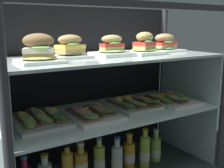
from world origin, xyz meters
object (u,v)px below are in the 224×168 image
object	(u,v)px
plated_roll_sandwich_right_of_center	(112,49)
juice_bottle_front_fourth	(81,167)
plated_roll_sandwich_far_left	(144,46)
plated_roll_sandwich_far_right	(164,44)
plated_roll_sandwich_mid_right	(39,51)
open_sandwich_tray_near_left_corner	(91,113)
plated_roll_sandwich_near_left_corner	(70,48)
open_sandwich_tray_mid_right	(170,99)
juice_bottle_front_right_end	(155,149)
juice_bottle_back_right	(145,152)
open_sandwich_tray_center	(132,103)
juice_bottle_near_post	(117,160)
juice_bottle_front_second	(129,155)
juice_bottle_back_left	(99,162)
open_sandwich_tray_far_left	(40,118)

from	to	relation	value
plated_roll_sandwich_right_of_center	juice_bottle_front_fourth	size ratio (longest dim) A/B	0.82
plated_roll_sandwich_far_left	plated_roll_sandwich_far_right	xyz separation A→B (m)	(0.21, 0.07, -0.00)
plated_roll_sandwich_mid_right	juice_bottle_front_fourth	world-z (taller)	plated_roll_sandwich_mid_right
open_sandwich_tray_near_left_corner	juice_bottle_front_fourth	bearing A→B (deg)	150.57
plated_roll_sandwich_mid_right	plated_roll_sandwich_near_left_corner	distance (m)	0.22
plated_roll_sandwich_far_left	juice_bottle_front_fourth	distance (m)	0.73
open_sandwich_tray_mid_right	juice_bottle_front_right_end	world-z (taller)	open_sandwich_tray_mid_right
juice_bottle_back_right	juice_bottle_front_right_end	world-z (taller)	juice_bottle_back_right
plated_roll_sandwich_far_left	juice_bottle_front_right_end	size ratio (longest dim) A/B	0.96
plated_roll_sandwich_near_left_corner	juice_bottle_front_right_end	distance (m)	0.83
plated_roll_sandwich_far_left	open_sandwich_tray_center	bearing A→B (deg)	154.34
juice_bottle_near_post	juice_bottle_front_second	distance (m)	0.10
open_sandwich_tray_center	juice_bottle_back_right	world-z (taller)	open_sandwich_tray_center
juice_bottle_back_left	plated_roll_sandwich_far_left	bearing A→B (deg)	-4.61
juice_bottle_near_post	open_sandwich_tray_mid_right	bearing A→B (deg)	-1.22
plated_roll_sandwich_far_left	juice_bottle_front_right_end	bearing A→B (deg)	8.85
plated_roll_sandwich_near_left_corner	plated_roll_sandwich_mid_right	bearing A→B (deg)	-149.66
plated_roll_sandwich_far_right	open_sandwich_tray_mid_right	distance (m)	0.33
open_sandwich_tray_mid_right	plated_roll_sandwich_far_right	bearing A→B (deg)	81.74
open_sandwich_tray_center	juice_bottle_front_fourth	bearing A→B (deg)	-178.45
plated_roll_sandwich_mid_right	plated_roll_sandwich_right_of_center	size ratio (longest dim) A/B	0.95
open_sandwich_tray_near_left_corner	open_sandwich_tray_center	distance (m)	0.28
juice_bottle_back_left	juice_bottle_front_right_end	world-z (taller)	juice_bottle_back_left
plated_roll_sandwich_mid_right	plated_roll_sandwich_far_left	size ratio (longest dim) A/B	0.93
plated_roll_sandwich_right_of_center	juice_bottle_near_post	world-z (taller)	plated_roll_sandwich_right_of_center
open_sandwich_tray_mid_right	juice_bottle_front_second	xyz separation A→B (m)	(-0.28, 0.03, -0.30)
plated_roll_sandwich_near_left_corner	open_sandwich_tray_center	distance (m)	0.48
plated_roll_sandwich_right_of_center	juice_bottle_front_second	world-z (taller)	plated_roll_sandwich_right_of_center
open_sandwich_tray_mid_right	open_sandwich_tray_far_left	bearing A→B (deg)	175.62
plated_roll_sandwich_far_left	open_sandwich_tray_far_left	world-z (taller)	plated_roll_sandwich_far_left
plated_roll_sandwich_mid_right	open_sandwich_tray_center	bearing A→B (deg)	8.72
open_sandwich_tray_far_left	juice_bottle_front_second	bearing A→B (deg)	-3.28
plated_roll_sandwich_far_left	plated_roll_sandwich_mid_right	bearing A→B (deg)	-174.78
open_sandwich_tray_far_left	juice_bottle_front_fourth	bearing A→B (deg)	-7.42
plated_roll_sandwich_far_right	juice_bottle_front_second	xyz separation A→B (m)	(-0.29, -0.05, -0.62)
plated_roll_sandwich_far_right	juice_bottle_back_right	bearing A→B (deg)	-157.66
plated_roll_sandwich_far_left	juice_bottle_near_post	bearing A→B (deg)	-177.90
plated_roll_sandwich_right_of_center	juice_bottle_back_right	world-z (taller)	plated_roll_sandwich_right_of_center
plated_roll_sandwich_near_left_corner	open_sandwich_tray_far_left	bearing A→B (deg)	-176.10
plated_roll_sandwich_far_right	juice_bottle_front_second	bearing A→B (deg)	-170.06
open_sandwich_tray_far_left	open_sandwich_tray_near_left_corner	size ratio (longest dim) A/B	1.00
juice_bottle_near_post	plated_roll_sandwich_mid_right	bearing A→B (deg)	-173.45
juice_bottle_front_fourth	plated_roll_sandwich_mid_right	bearing A→B (deg)	-160.94
open_sandwich_tray_center	juice_bottle_front_second	world-z (taller)	open_sandwich_tray_center
plated_roll_sandwich_right_of_center	open_sandwich_tray_mid_right	xyz separation A→B (m)	(0.39, -0.04, -0.31)
plated_roll_sandwich_near_left_corner	juice_bottle_near_post	size ratio (longest dim) A/B	0.79
juice_bottle_front_fourth	plated_roll_sandwich_near_left_corner	bearing A→B (deg)	123.35
plated_roll_sandwich_right_of_center	juice_bottle_front_second	size ratio (longest dim) A/B	0.88
open_sandwich_tray_near_left_corner	juice_bottle_front_fourth	world-z (taller)	open_sandwich_tray_near_left_corner
plated_roll_sandwich_mid_right	juice_bottle_back_left	bearing A→B (deg)	13.32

